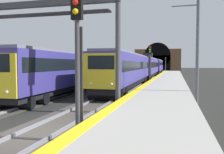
{
  "coord_description": "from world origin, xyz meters",
  "views": [
    {
      "loc": [
        -8.21,
        -5.06,
        2.78
      ],
      "look_at": [
        15.14,
        1.11,
        1.44
      ],
      "focal_mm": 38.8,
      "sensor_mm": 36.0,
      "label": 1
    }
  ],
  "objects_px": {
    "train_main_approaching": "(148,67)",
    "railway_signal_far": "(165,63)",
    "railway_signal_mid": "(150,61)",
    "railway_signal_near": "(78,59)",
    "train_adjacent_platform": "(99,68)",
    "overhead_signal_gantry": "(45,27)",
    "catenary_mast_near": "(197,49)"
  },
  "relations": [
    {
      "from": "train_adjacent_platform",
      "to": "railway_signal_near",
      "type": "height_order",
      "value": "railway_signal_near"
    },
    {
      "from": "train_main_approaching",
      "to": "railway_signal_near",
      "type": "height_order",
      "value": "railway_signal_near"
    },
    {
      "from": "railway_signal_mid",
      "to": "catenary_mast_near",
      "type": "distance_m",
      "value": 14.84
    },
    {
      "from": "railway_signal_mid",
      "to": "railway_signal_far",
      "type": "relative_size",
      "value": 1.03
    },
    {
      "from": "railway_signal_mid",
      "to": "catenary_mast_near",
      "type": "height_order",
      "value": "catenary_mast_near"
    },
    {
      "from": "railway_signal_near",
      "to": "catenary_mast_near",
      "type": "height_order",
      "value": "catenary_mast_near"
    },
    {
      "from": "railway_signal_mid",
      "to": "railway_signal_far",
      "type": "bearing_deg",
      "value": -180.0
    },
    {
      "from": "train_main_approaching",
      "to": "railway_signal_near",
      "type": "distance_m",
      "value": 37.44
    },
    {
      "from": "railway_signal_near",
      "to": "railway_signal_mid",
      "type": "distance_m",
      "value": 23.61
    },
    {
      "from": "train_main_approaching",
      "to": "catenary_mast_near",
      "type": "relative_size",
      "value": 8.1
    },
    {
      "from": "train_main_approaching",
      "to": "railway_signal_mid",
      "type": "distance_m",
      "value": 13.92
    },
    {
      "from": "railway_signal_near",
      "to": "railway_signal_far",
      "type": "xyz_separation_m",
      "value": [
        71.61,
        0.0,
        0.04
      ]
    },
    {
      "from": "overhead_signal_gantry",
      "to": "catenary_mast_near",
      "type": "bearing_deg",
      "value": -63.39
    },
    {
      "from": "railway_signal_mid",
      "to": "overhead_signal_gantry",
      "type": "height_order",
      "value": "overhead_signal_gantry"
    },
    {
      "from": "railway_signal_mid",
      "to": "train_adjacent_platform",
      "type": "bearing_deg",
      "value": -82.67
    },
    {
      "from": "railway_signal_far",
      "to": "catenary_mast_near",
      "type": "xyz_separation_m",
      "value": [
        -62.08,
        -4.61,
        0.74
      ]
    },
    {
      "from": "railway_signal_near",
      "to": "train_main_approaching",
      "type": "bearing_deg",
      "value": -177.22
    },
    {
      "from": "railway_signal_far",
      "to": "catenary_mast_near",
      "type": "relative_size",
      "value": 0.67
    },
    {
      "from": "railway_signal_mid",
      "to": "overhead_signal_gantry",
      "type": "distance_m",
      "value": 19.04
    },
    {
      "from": "catenary_mast_near",
      "to": "train_adjacent_platform",
      "type": "bearing_deg",
      "value": 40.06
    },
    {
      "from": "train_adjacent_platform",
      "to": "railway_signal_near",
      "type": "distance_m",
      "value": 23.7
    },
    {
      "from": "railway_signal_far",
      "to": "railway_signal_near",
      "type": "bearing_deg",
      "value": 0.0
    },
    {
      "from": "overhead_signal_gantry",
      "to": "train_main_approaching",
      "type": "bearing_deg",
      "value": -4.18
    },
    {
      "from": "railway_signal_mid",
      "to": "railway_signal_near",
      "type": "bearing_deg",
      "value": 0.0
    },
    {
      "from": "train_main_approaching",
      "to": "railway_signal_far",
      "type": "bearing_deg",
      "value": 176.2
    },
    {
      "from": "train_main_approaching",
      "to": "railway_signal_far",
      "type": "relative_size",
      "value": 12.01
    },
    {
      "from": "railway_signal_near",
      "to": "overhead_signal_gantry",
      "type": "distance_m",
      "value": 6.91
    },
    {
      "from": "railway_signal_near",
      "to": "railway_signal_far",
      "type": "bearing_deg",
      "value": -180.0
    },
    {
      "from": "train_main_approaching",
      "to": "train_adjacent_platform",
      "type": "bearing_deg",
      "value": -18.65
    },
    {
      "from": "train_main_approaching",
      "to": "overhead_signal_gantry",
      "type": "xyz_separation_m",
      "value": [
        -32.26,
        2.36,
        2.74
      ]
    },
    {
      "from": "railway_signal_mid",
      "to": "catenary_mast_near",
      "type": "xyz_separation_m",
      "value": [
        -14.09,
        -4.61,
        0.65
      ]
    },
    {
      "from": "train_main_approaching",
      "to": "railway_signal_far",
      "type": "distance_m",
      "value": 34.28
    }
  ]
}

